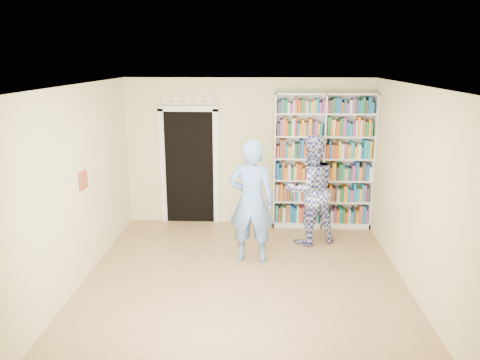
# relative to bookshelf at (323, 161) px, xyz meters

# --- Properties ---
(floor) EXTENTS (5.00, 5.00, 0.00)m
(floor) POSITION_rel_bookshelf_xyz_m (-1.35, -2.34, -1.24)
(floor) COLOR olive
(floor) RESTS_ON ground
(ceiling) EXTENTS (5.00, 5.00, 0.00)m
(ceiling) POSITION_rel_bookshelf_xyz_m (-1.35, -2.34, 1.46)
(ceiling) COLOR white
(ceiling) RESTS_ON wall_back
(wall_back) EXTENTS (4.50, 0.00, 4.50)m
(wall_back) POSITION_rel_bookshelf_xyz_m (-1.35, 0.16, 0.11)
(wall_back) COLOR beige
(wall_back) RESTS_ON floor
(wall_left) EXTENTS (0.00, 5.00, 5.00)m
(wall_left) POSITION_rel_bookshelf_xyz_m (-3.60, -2.34, 0.11)
(wall_left) COLOR beige
(wall_left) RESTS_ON floor
(wall_right) EXTENTS (0.00, 5.00, 5.00)m
(wall_right) POSITION_rel_bookshelf_xyz_m (0.90, -2.34, 0.11)
(wall_right) COLOR beige
(wall_right) RESTS_ON floor
(bookshelf) EXTENTS (1.78, 0.33, 2.45)m
(bookshelf) POSITION_rel_bookshelf_xyz_m (0.00, 0.00, 0.00)
(bookshelf) COLOR white
(bookshelf) RESTS_ON floor
(doorway) EXTENTS (1.10, 0.08, 2.43)m
(doorway) POSITION_rel_bookshelf_xyz_m (-2.45, 0.13, -0.06)
(doorway) COLOR black
(doorway) RESTS_ON floor
(wall_art) EXTENTS (0.03, 0.25, 0.25)m
(wall_art) POSITION_rel_bookshelf_xyz_m (-3.58, -2.14, 0.16)
(wall_art) COLOR brown
(wall_art) RESTS_ON wall_left
(man_blue) EXTENTS (0.74, 0.52, 1.89)m
(man_blue) POSITION_rel_bookshelf_xyz_m (-1.26, -1.58, -0.29)
(man_blue) COLOR #5F8DD5
(man_blue) RESTS_ON floor
(man_plaid) EXTENTS (1.09, 0.98, 1.84)m
(man_plaid) POSITION_rel_bookshelf_xyz_m (-0.30, -0.82, -0.32)
(man_plaid) COLOR navy
(man_plaid) RESTS_ON floor
(paper_sheet) EXTENTS (0.20, 0.04, 0.28)m
(paper_sheet) POSITION_rel_bookshelf_xyz_m (-0.22, -1.03, -0.28)
(paper_sheet) COLOR white
(paper_sheet) RESTS_ON man_plaid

